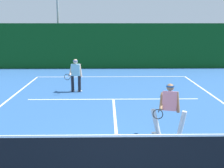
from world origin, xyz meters
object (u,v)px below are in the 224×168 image
tennis_ball (161,96)px  light_pole (58,7)px  player_far (76,74)px  player_near (169,108)px

tennis_ball → light_pole: light_pole is taller
player_far → light_pole: bearing=-70.9°
tennis_ball → light_pole: 12.77m
player_far → tennis_ball: (4.02, -0.98, -0.86)m
player_near → tennis_ball: size_ratio=24.55×
light_pole → tennis_ball: bearing=-58.1°
light_pole → player_far: bearing=-76.0°
player_near → tennis_ball: (0.65, 4.66, -0.86)m
player_near → player_far: player_far is taller
player_near → player_far: (-3.37, 5.63, 0.00)m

